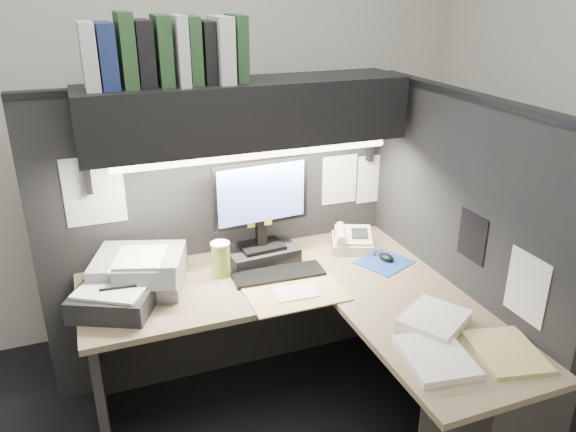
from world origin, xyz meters
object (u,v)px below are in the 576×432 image
(printer, at_px, (140,271))
(notebook_stack, at_px, (114,300))
(overhead_shelf, at_px, (247,113))
(desk, at_px, (367,376))
(keyboard, at_px, (279,274))
(monitor, at_px, (261,222))
(coffee_cup, at_px, (221,260))
(telephone, at_px, (352,240))

(printer, bearing_deg, notebook_stack, -108.70)
(overhead_shelf, relative_size, notebook_stack, 4.62)
(desk, distance_m, keyboard, 0.64)
(monitor, relative_size, coffee_cup, 3.25)
(monitor, distance_m, telephone, 0.54)
(printer, bearing_deg, telephone, 19.70)
(telephone, bearing_deg, desk, -87.91)
(telephone, distance_m, notebook_stack, 1.28)
(overhead_shelf, bearing_deg, notebook_stack, -159.29)
(desk, bearing_deg, overhead_shelf, 111.79)
(telephone, bearing_deg, overhead_shelf, -164.75)
(printer, bearing_deg, desk, -18.33)
(desk, xyz_separation_m, telephone, (0.26, 0.68, 0.33))
(monitor, relative_size, telephone, 2.42)
(desk, relative_size, overhead_shelf, 1.10)
(overhead_shelf, distance_m, monitor, 0.56)
(telephone, relative_size, notebook_stack, 0.67)
(overhead_shelf, height_order, coffee_cup, overhead_shelf)
(overhead_shelf, bearing_deg, printer, -170.99)
(desk, height_order, monitor, monitor)
(monitor, relative_size, printer, 1.34)
(overhead_shelf, relative_size, coffee_cup, 9.34)
(overhead_shelf, bearing_deg, telephone, -7.40)
(coffee_cup, bearing_deg, overhead_shelf, 33.29)
(telephone, bearing_deg, notebook_stack, -148.53)
(telephone, height_order, coffee_cup, coffee_cup)
(printer, bearing_deg, overhead_shelf, 27.75)
(monitor, xyz_separation_m, keyboard, (0.02, -0.20, -0.20))
(desk, xyz_separation_m, notebook_stack, (-1.01, 0.48, 0.34))
(coffee_cup, bearing_deg, monitor, 19.56)
(overhead_shelf, xyz_separation_m, monitor, (0.05, -0.04, -0.56))
(keyboard, distance_m, telephone, 0.51)
(overhead_shelf, distance_m, notebook_stack, 1.05)
(monitor, height_order, notebook_stack, monitor)
(printer, bearing_deg, coffee_cup, 13.80)
(coffee_cup, height_order, printer, coffee_cup)
(overhead_shelf, distance_m, keyboard, 0.80)
(overhead_shelf, xyz_separation_m, telephone, (0.56, -0.07, -0.73))
(notebook_stack, bearing_deg, monitor, 16.77)
(keyboard, xyz_separation_m, coffee_cup, (-0.26, 0.11, 0.07))
(keyboard, distance_m, printer, 0.66)
(monitor, height_order, coffee_cup, monitor)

